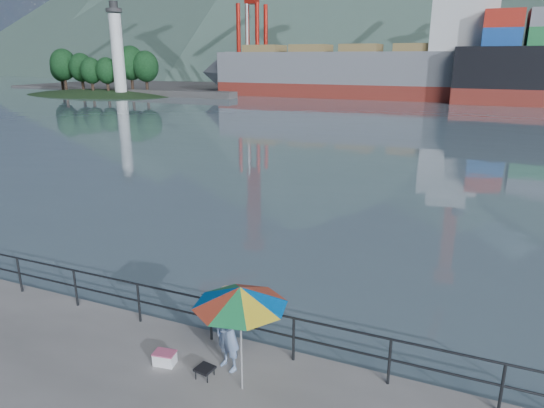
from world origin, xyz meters
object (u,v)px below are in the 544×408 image
at_px(beach_umbrella, 240,296).
at_px(cooler_bag, 165,359).
at_px(fisherman, 228,332).
at_px(bulk_carrier, 371,70).

relative_size(beach_umbrella, cooler_bag, 5.01).
bearing_deg(beach_umbrella, cooler_bag, 177.76).
distance_m(beach_umbrella, cooler_bag, 2.63).
bearing_deg(fisherman, bulk_carrier, 120.49).
distance_m(beach_umbrella, bulk_carrier, 75.06).
height_order(cooler_bag, bulk_carrier, bulk_carrier).
relative_size(fisherman, bulk_carrier, 0.04).
bearing_deg(bulk_carrier, fisherman, -79.95).
distance_m(fisherman, beach_umbrella, 1.37).
height_order(beach_umbrella, cooler_bag, beach_umbrella).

